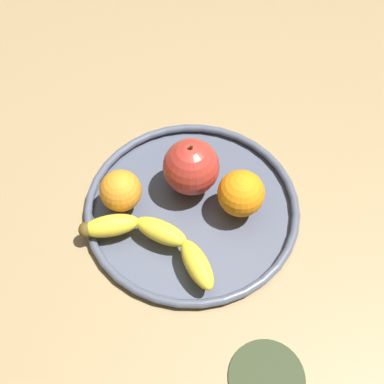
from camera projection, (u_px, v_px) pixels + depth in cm
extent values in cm
cube|color=#927A52|center=(192.00, 217.00, 76.35)|extent=(129.82, 129.82, 4.00)
cylinder|color=#4B5162|center=(192.00, 209.00, 74.45)|extent=(30.74, 30.74, 0.60)
torus|color=#4B5162|center=(192.00, 206.00, 73.71)|extent=(32.02, 32.02, 1.20)
ellipsoid|color=yellow|center=(197.00, 265.00, 65.90)|extent=(7.71, 7.86, 3.11)
ellipsoid|color=yellow|center=(161.00, 232.00, 68.74)|extent=(8.28, 4.26, 3.11)
ellipsoid|color=yellow|center=(111.00, 226.00, 69.27)|extent=(8.42, 6.54, 3.11)
ellipsoid|color=brown|center=(86.00, 230.00, 68.89)|extent=(2.80, 2.87, 2.17)
sphere|color=#AC2F26|center=(191.00, 167.00, 71.81)|extent=(8.34, 8.34, 8.34)
cylinder|color=#593819|center=(191.00, 148.00, 68.20)|extent=(0.44, 0.44, 1.20)
sphere|color=orange|center=(241.00, 193.00, 70.13)|extent=(6.78, 6.78, 6.78)
sphere|color=orange|center=(121.00, 191.00, 70.79)|extent=(6.12, 6.12, 6.12)
cylinder|color=#2F3A22|center=(267.00, 377.00, 60.68)|extent=(9.52, 9.52, 0.60)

